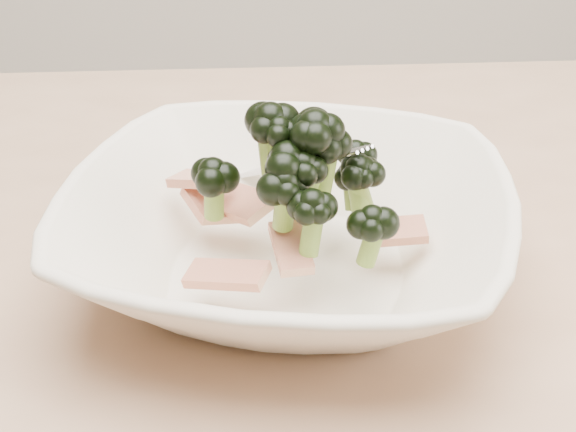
# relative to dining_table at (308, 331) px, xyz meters

# --- Properties ---
(dining_table) EXTENTS (1.20, 0.80, 0.75)m
(dining_table) POSITION_rel_dining_table_xyz_m (0.00, 0.00, 0.00)
(dining_table) COLOR tan
(dining_table) RESTS_ON ground
(broccoli_dish) EXTENTS (0.37, 0.37, 0.14)m
(broccoli_dish) POSITION_rel_dining_table_xyz_m (-0.02, -0.06, 0.14)
(broccoli_dish) COLOR #EDE0C9
(broccoli_dish) RESTS_ON dining_table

